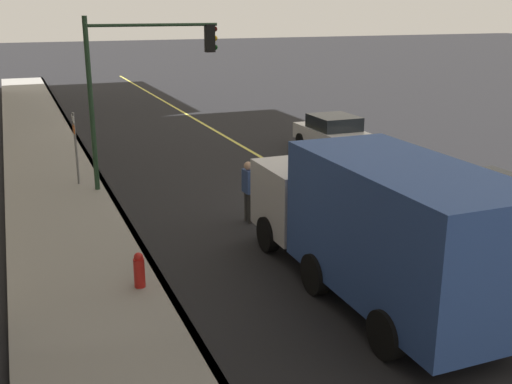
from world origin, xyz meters
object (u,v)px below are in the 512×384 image
object	(u,v)px
traffic_light_mast	(141,72)
truck_blue	(378,223)
car_white	(336,134)
pedestrian_with_backpack	(249,187)
car_maroon	(488,205)
fire_hydrant	(139,273)
street_sign_post	(75,144)

from	to	relation	value
traffic_light_mast	truck_blue	bearing A→B (deg)	-164.07
car_white	pedestrian_with_backpack	size ratio (longest dim) A/B	2.58
car_maroon	fire_hydrant	world-z (taller)	car_maroon
car_white	traffic_light_mast	world-z (taller)	traffic_light_mast
car_maroon	car_white	world-z (taller)	car_maroon
fire_hydrant	street_sign_post	bearing A→B (deg)	1.98
car_white	fire_hydrant	xyz separation A→B (m)	(-10.39, 10.52, -0.30)
pedestrian_with_backpack	street_sign_post	xyz separation A→B (m)	(5.40, 4.16, 0.48)
pedestrian_with_backpack	traffic_light_mast	xyz separation A→B (m)	(4.49, 2.00, 2.87)
car_maroon	street_sign_post	bearing A→B (deg)	48.92
pedestrian_with_backpack	traffic_light_mast	size ratio (longest dim) A/B	0.31
truck_blue	pedestrian_with_backpack	size ratio (longest dim) A/B	4.35
car_white	traffic_light_mast	xyz separation A→B (m)	(-2.48, 8.66, 3.16)
car_white	truck_blue	distance (m)	13.68
car_white	fire_hydrant	bearing A→B (deg)	134.64
truck_blue	pedestrian_with_backpack	distance (m)	5.46
car_white	traffic_light_mast	distance (m)	9.55
car_maroon	pedestrian_with_backpack	xyz separation A→B (m)	(3.23, 5.74, 0.27)
traffic_light_mast	street_sign_post	xyz separation A→B (m)	(0.91, 2.17, -2.39)
truck_blue	traffic_light_mast	bearing A→B (deg)	15.93
car_maroon	truck_blue	bearing A→B (deg)	113.40
car_maroon	traffic_light_mast	size ratio (longest dim) A/B	0.73
traffic_light_mast	fire_hydrant	world-z (taller)	traffic_light_mast
pedestrian_with_backpack	fire_hydrant	world-z (taller)	pedestrian_with_backpack
fire_hydrant	car_white	bearing A→B (deg)	-45.36
car_white	street_sign_post	xyz separation A→B (m)	(-1.57, 10.82, 0.77)
car_maroon	car_white	bearing A→B (deg)	-5.16
street_sign_post	fire_hydrant	bearing A→B (deg)	-178.02
traffic_light_mast	car_white	bearing A→B (deg)	-74.01
truck_blue	traffic_light_mast	distance (m)	10.50
truck_blue	street_sign_post	size ratio (longest dim) A/B	3.00
car_maroon	pedestrian_with_backpack	distance (m)	6.59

